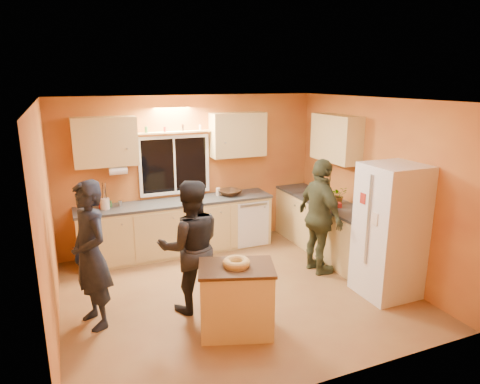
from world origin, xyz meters
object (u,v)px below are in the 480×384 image
refrigerator (390,231)px  person_left (91,255)px  island (236,299)px  person_center (191,247)px  person_right (320,217)px

refrigerator → person_left: (-3.72, 0.73, -0.02)m
island → person_left: 1.76m
island → person_center: bearing=133.4°
refrigerator → person_center: 2.63m
refrigerator → person_right: (-0.48, 0.94, -0.03)m
island → person_left: size_ratio=0.56×
refrigerator → person_center: bearing=166.1°
island → person_right: 2.08m
island → person_left: (-1.49, 0.80, 0.47)m
island → person_right: bearing=48.7°
person_left → person_right: size_ratio=1.01×
island → person_center: size_ratio=0.59×
refrigerator → person_center: (-2.56, 0.63, -0.06)m
person_left → person_right: (3.25, 0.20, -0.01)m
refrigerator → person_center: refrigerator is taller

